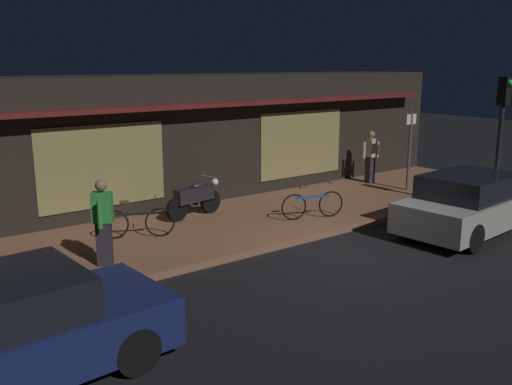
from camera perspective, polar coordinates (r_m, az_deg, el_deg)
name	(u,v)px	position (r m, az deg, el deg)	size (l,w,h in m)	color
ground_plane	(344,253)	(12.08, 8.93, -6.11)	(60.00, 60.00, 0.00)	black
sidewalk_slab	(258,219)	(14.20, 0.22, -2.72)	(18.00, 4.00, 0.15)	brown
storefront_building	(188,137)	(16.62, -6.91, 5.59)	(18.00, 3.30, 3.60)	black
motorcycle	(195,197)	(14.12, -6.21, -0.49)	(1.70, 0.60, 0.97)	black
bicycle_parked	(137,222)	(12.65, -12.02, -2.95)	(1.49, 0.80, 0.91)	black
bicycle_extra	(312,204)	(13.97, 5.75, -1.21)	(1.59, 0.62, 0.91)	black
person_photographer	(103,221)	(10.96, -15.27, -2.79)	(0.44, 0.56, 1.67)	#28232D
person_bystander	(371,156)	(18.38, 11.55, 3.68)	(0.62, 0.42, 1.67)	#28232D
sign_post	(410,146)	(17.50, 15.33, 4.62)	(0.44, 0.09, 2.40)	#47474C
traffic_light_pole	(501,122)	(15.53, 23.66, 6.58)	(0.24, 0.33, 3.60)	black
parked_car_near	(0,335)	(7.69, -24.53, -13.02)	(4.20, 2.01, 1.42)	black
parked_car_far	(470,204)	(14.09, 20.92, -1.07)	(4.23, 2.08, 1.42)	black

